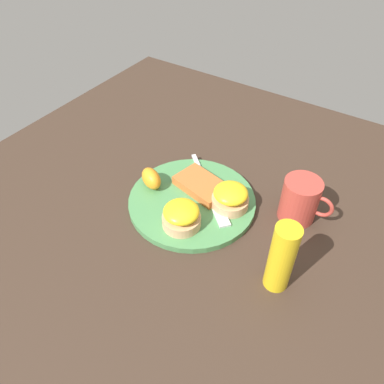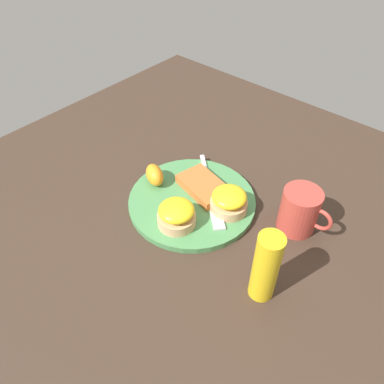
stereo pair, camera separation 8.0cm
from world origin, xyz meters
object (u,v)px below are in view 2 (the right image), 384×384
(hashbrown_patty, at_px, (204,187))
(orange_wedge, at_px, (155,175))
(condiment_bottle, at_px, (266,267))
(sandwich_benedict_right, at_px, (229,201))
(sandwich_benedict_left, at_px, (176,215))
(cup, at_px, (300,211))
(fork, at_px, (211,194))

(hashbrown_patty, height_order, orange_wedge, orange_wedge)
(hashbrown_patty, relative_size, condiment_bottle, 0.80)
(hashbrown_patty, bearing_deg, sandwich_benedict_right, -9.74)
(sandwich_benedict_left, relative_size, cup, 0.73)
(hashbrown_patty, xyz_separation_m, orange_wedge, (-0.10, -0.05, 0.01))
(condiment_bottle, bearing_deg, orange_wedge, 167.74)
(hashbrown_patty, bearing_deg, fork, -6.67)
(sandwich_benedict_left, xyz_separation_m, cup, (0.18, 0.16, 0.01))
(fork, xyz_separation_m, cup, (0.18, 0.05, 0.03))
(sandwich_benedict_left, relative_size, sandwich_benedict_right, 1.00)
(sandwich_benedict_right, bearing_deg, fork, 169.05)
(sandwich_benedict_left, distance_m, cup, 0.24)
(sandwich_benedict_left, relative_size, condiment_bottle, 0.54)
(fork, bearing_deg, sandwich_benedict_left, -90.61)
(sandwich_benedict_left, height_order, orange_wedge, sandwich_benedict_left)
(sandwich_benedict_left, bearing_deg, orange_wedge, 154.05)
(orange_wedge, distance_m, fork, 0.13)
(sandwich_benedict_right, distance_m, orange_wedge, 0.18)
(sandwich_benedict_left, height_order, cup, cup)
(sandwich_benedict_left, xyz_separation_m, fork, (0.00, 0.11, -0.02))
(sandwich_benedict_right, distance_m, hashbrown_patty, 0.08)
(hashbrown_patty, bearing_deg, sandwich_benedict_left, -79.60)
(orange_wedge, relative_size, fork, 0.31)
(hashbrown_patty, relative_size, orange_wedge, 1.95)
(orange_wedge, distance_m, condiment_bottle, 0.34)
(sandwich_benedict_right, height_order, fork, sandwich_benedict_right)
(hashbrown_patty, height_order, condiment_bottle, condiment_bottle)
(cup, relative_size, condiment_bottle, 0.74)
(fork, bearing_deg, sandwich_benedict_right, -10.95)
(orange_wedge, bearing_deg, hashbrown_patty, 28.15)
(sandwich_benedict_left, xyz_separation_m, hashbrown_patty, (-0.02, 0.11, -0.01))
(sandwich_benedict_right, distance_m, condiment_bottle, 0.20)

